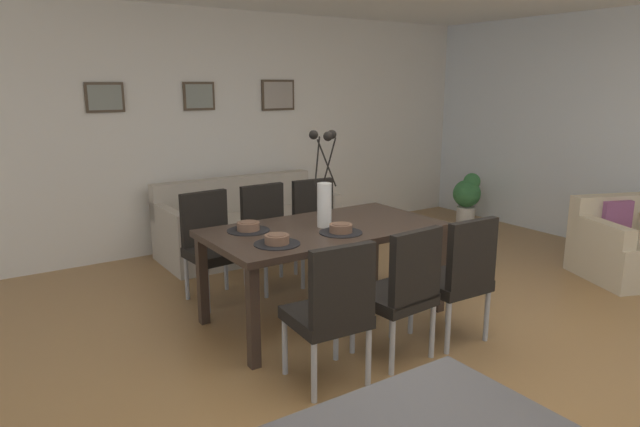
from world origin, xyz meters
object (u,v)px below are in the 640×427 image
at_px(centerpiece_vase, 324,191).
at_px(framed_picture_right, 278,95).
at_px(dining_chair_far_left, 402,288).
at_px(dining_table, 324,236).
at_px(dining_chair_near_right, 211,241).
at_px(bowl_near_left, 277,239).
at_px(dining_chair_near_left, 333,307).
at_px(bowl_far_left, 341,228).
at_px(dining_chair_far_right, 269,231).
at_px(sofa, 247,228).
at_px(bowl_near_right, 248,226).
at_px(framed_picture_left, 105,97).
at_px(framed_picture_center, 199,96).
at_px(potted_plant, 467,196).
at_px(dining_chair_mid_left, 459,274).
at_px(armchair, 626,248).
at_px(dining_chair_mid_right, 318,224).

bearing_deg(centerpiece_vase, framed_picture_right, 67.82).
bearing_deg(dining_chair_far_left, dining_table, 91.50).
relative_size(dining_chair_near_right, bowl_near_left, 5.41).
bearing_deg(dining_chair_near_left, bowl_far_left, 50.92).
relative_size(dining_table, dining_chair_far_right, 1.96).
bearing_deg(framed_picture_right, sofa, -145.00).
xyz_separation_m(dining_chair_near_left, dining_chair_far_right, (0.55, 1.78, 0.00)).
distance_m(dining_chair_near_right, dining_chair_far_left, 1.83).
bearing_deg(bowl_near_left, bowl_near_right, 90.00).
xyz_separation_m(dining_chair_far_right, framed_picture_left, (-0.98, 1.51, 1.17)).
bearing_deg(framed_picture_center, dining_chair_near_right, -110.38).
bearing_deg(potted_plant, bowl_far_left, -152.65).
bearing_deg(dining_chair_mid_left, bowl_far_left, 128.99).
height_order(dining_table, armchair, armchair).
distance_m(dining_chair_mid_left, framed_picture_right, 3.51).
distance_m(dining_chair_far_left, bowl_near_left, 0.90).
height_order(bowl_far_left, framed_picture_left, framed_picture_left).
bearing_deg(dining_chair_far_right, dining_table, -89.95).
bearing_deg(framed_picture_right, bowl_near_right, -124.84).
bearing_deg(potted_plant, dining_chair_near_right, -170.83).
bearing_deg(dining_chair_mid_left, dining_chair_near_right, 122.38).
bearing_deg(dining_chair_mid_right, dining_chair_mid_left, -89.46).
relative_size(bowl_far_left, framed_picture_left, 0.46).
xyz_separation_m(dining_chair_mid_left, framed_picture_right, (0.44, 3.28, 1.17)).
distance_m(dining_chair_near_right, centerpiece_vase, 1.15).
height_order(dining_chair_near_left, bowl_far_left, dining_chair_near_left).
xyz_separation_m(dining_chair_far_right, potted_plant, (3.30, 0.60, -0.14)).
distance_m(dining_chair_far_left, sofa, 2.80).
bearing_deg(armchair, framed_picture_right, 121.03).
bearing_deg(dining_chair_far_right, bowl_near_left, -116.01).
relative_size(bowl_near_left, sofa, 0.09).
xyz_separation_m(bowl_near_right, framed_picture_right, (1.52, 2.18, 0.90)).
height_order(dining_table, sofa, sofa).
relative_size(dining_table, dining_chair_mid_right, 1.96).
distance_m(dining_chair_mid_right, centerpiece_vase, 1.13).
relative_size(bowl_far_left, armchair, 0.16).
height_order(dining_table, framed_picture_right, framed_picture_right).
distance_m(dining_chair_mid_right, bowl_near_right, 1.28).
bearing_deg(dining_chair_mid_right, potted_plant, 12.66).
distance_m(centerpiece_vase, bowl_near_right, 0.63).
bearing_deg(framed_picture_left, framed_picture_right, -0.00).
height_order(bowl_near_right, bowl_far_left, same).
bearing_deg(dining_table, sofa, 81.63).
bearing_deg(framed_picture_center, framed_picture_right, -0.01).
bearing_deg(bowl_near_left, centerpiece_vase, 21.90).
relative_size(dining_chair_near_left, dining_chair_mid_right, 1.00).
distance_m(dining_chair_far_right, potted_plant, 3.36).
relative_size(dining_chair_near_left, framed_picture_right, 2.15).
relative_size(bowl_near_left, framed_picture_left, 0.46).
relative_size(bowl_near_left, bowl_near_right, 1.00).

